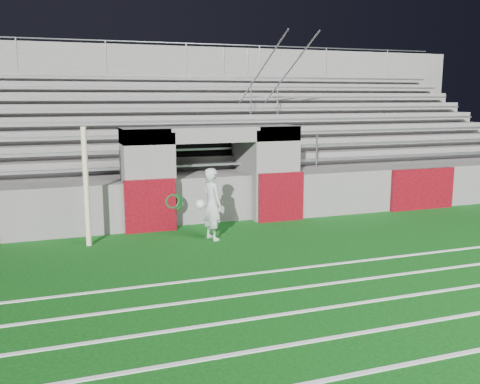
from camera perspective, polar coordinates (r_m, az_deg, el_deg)
name	(u,v)px	position (r m, az deg, el deg)	size (l,w,h in m)	color
ground	(259,257)	(11.56, 2.07, -6.92)	(90.00, 90.00, 0.00)	#0B440F
field_post	(86,187)	(12.61, -16.08, 0.50)	(0.12, 0.12, 2.73)	beige
field_markings	(403,365)	(7.48, 17.02, -17.22)	(28.00, 8.09, 0.01)	white
stadium_structure	(175,152)	(18.79, -6.92, 4.26)	(26.00, 8.48, 5.42)	#5C5A58
goalkeeper_with_ball	(212,204)	(12.76, -3.02, -1.28)	(0.73, 0.72, 1.73)	#AAAFB4
hose_coil	(172,202)	(13.77, -7.23, -1.08)	(0.54, 0.14, 0.54)	#0D4412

